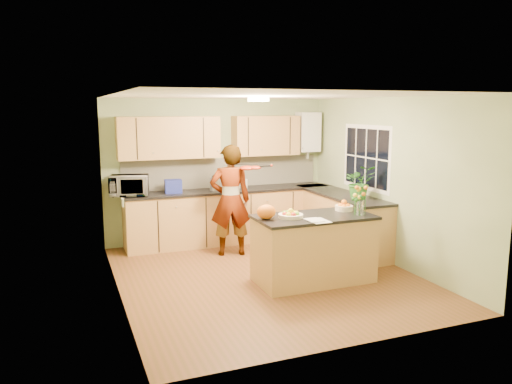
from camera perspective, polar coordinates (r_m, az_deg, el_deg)
name	(u,v)px	position (r m, az deg, el deg)	size (l,w,h in m)	color
floor	(266,276)	(7.13, 1.17, -9.58)	(4.50, 4.50, 0.00)	brown
ceiling	(267,96)	(6.74, 1.24, 10.94)	(4.00, 4.50, 0.02)	white
wall_back	(218,170)	(8.92, -4.36, 2.54)	(4.00, 0.02, 2.50)	gray
wall_front	(357,224)	(4.86, 11.47, -3.57)	(4.00, 0.02, 2.50)	gray
wall_left	(116,198)	(6.34, -15.73, -0.68)	(0.02, 4.50, 2.50)	gray
wall_right	(388,181)	(7.80, 14.89, 1.23)	(0.02, 4.50, 2.50)	gray
back_counter	(229,215)	(8.80, -3.10, -2.69)	(3.64, 0.62, 0.94)	#A27B40
right_counter	(340,221)	(8.48, 9.63, -3.29)	(0.62, 2.24, 0.94)	#A27B40
splashback	(224,172)	(8.94, -3.72, 2.24)	(3.60, 0.02, 0.52)	beige
upper_cabinets	(211,137)	(8.65, -5.20, 6.30)	(3.20, 0.34, 0.70)	#A27B40
boiler	(308,132)	(9.36, 5.95, 6.82)	(0.40, 0.30, 0.86)	white
window_right	(366,158)	(8.25, 12.48, 3.87)	(0.01, 1.30, 1.05)	white
light_switch	(123,203)	(5.74, -14.99, -1.18)	(0.02, 0.09, 0.09)	white
ceiling_lamp	(258,99)	(7.01, 0.28, 10.57)	(0.30, 0.30, 0.07)	#FFEABF
peninsula_island	(314,248)	(6.85, 6.60, -6.43)	(1.59, 0.82, 0.91)	#A27B40
fruit_dish	(291,214)	(6.57, 3.99, -2.55)	(0.33, 0.33, 0.12)	beige
orange_bowl	(344,206)	(7.12, 10.03, -1.61)	(0.25, 0.25, 0.14)	beige
flower_vase	(361,194)	(6.84, 11.87, -0.26)	(0.23, 0.23, 0.42)	silver
orange_bag	(266,212)	(6.48, 1.19, -2.28)	(0.25, 0.21, 0.19)	orange
papers	(318,220)	(6.43, 7.14, -3.25)	(0.23, 0.32, 0.01)	silver
violinist	(230,200)	(7.94, -2.95, -0.95)	(0.65, 0.43, 1.78)	tan
violin	(247,168)	(7.72, -1.06, 2.76)	(0.53, 0.21, 0.11)	#591705
microwave	(129,186)	(8.29, -14.30, 0.72)	(0.60, 0.40, 0.33)	white
blue_box	(173,186)	(8.42, -9.44, 0.65)	(0.28, 0.20, 0.22)	navy
kettle	(215,183)	(8.59, -4.75, 1.03)	(0.17, 0.17, 0.31)	#BBBBC0
jar_cream	(237,183)	(8.80, -2.18, 0.98)	(0.11, 0.11, 0.17)	beige
jar_white	(245,184)	(8.78, -1.32, 0.95)	(0.11, 0.11, 0.17)	white
potted_plant	(360,182)	(7.90, 11.77, 1.12)	(0.48, 0.41, 0.53)	#2B6A23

